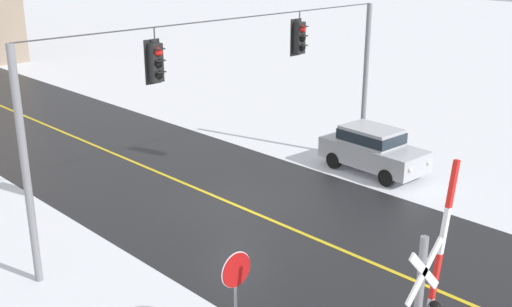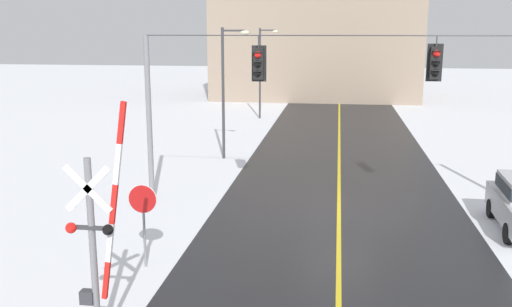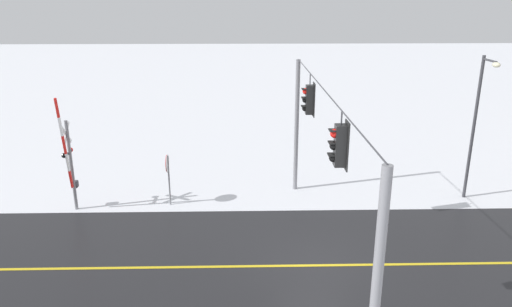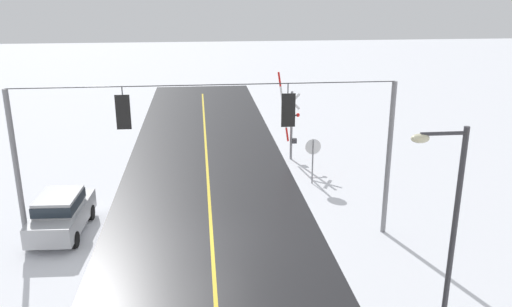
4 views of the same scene
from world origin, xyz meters
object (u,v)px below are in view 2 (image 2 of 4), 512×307
(streetlamp_near, at_px, (227,81))
(railroad_crossing, at_px, (96,240))
(stop_sign, at_px, (143,207))
(streetlamp_far, at_px, (263,65))

(streetlamp_near, bearing_deg, railroad_crossing, -87.46)
(stop_sign, relative_size, streetlamp_far, 0.36)
(streetlamp_near, relative_size, streetlamp_far, 1.00)
(railroad_crossing, distance_m, streetlamp_near, 17.64)
(stop_sign, bearing_deg, streetlamp_near, 91.31)
(stop_sign, height_order, railroad_crossing, railroad_crossing)
(streetlamp_far, bearing_deg, stop_sign, -89.34)
(streetlamp_far, bearing_deg, railroad_crossing, -88.56)
(stop_sign, height_order, streetlamp_near, streetlamp_near)
(streetlamp_near, distance_m, streetlamp_far, 13.38)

